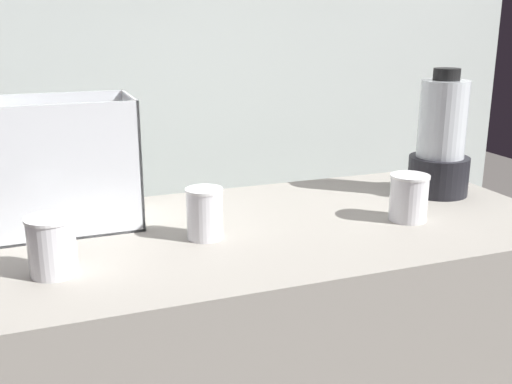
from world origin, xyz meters
TOP-DOWN VIEW (x-y plane):
  - back_wall_unit at (0.00, 0.77)m, footprint 2.60×0.24m
  - carrot_display_bin at (-0.41, 0.15)m, footprint 0.34×0.21m
  - blender_pitcher at (0.54, 0.08)m, footprint 0.16×0.16m
  - juice_cup_carrot_far_left at (-0.44, -0.12)m, footprint 0.09×0.09m
  - juice_cup_pomegranate_left at (-0.13, -0.03)m, footprint 0.08×0.08m
  - juice_cup_beet_middle at (0.34, -0.08)m, footprint 0.09×0.09m

SIDE VIEW (x-z plane):
  - juice_cup_pomegranate_left at x=-0.13m, z-range 0.89..1.00m
  - juice_cup_carrot_far_left at x=-0.44m, z-range 0.89..1.00m
  - juice_cup_beet_middle at x=0.34m, z-range 0.90..1.00m
  - carrot_display_bin at x=-0.41m, z-range 0.85..1.13m
  - blender_pitcher at x=0.54m, z-range 0.87..1.20m
  - back_wall_unit at x=0.00m, z-range 0.01..2.51m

